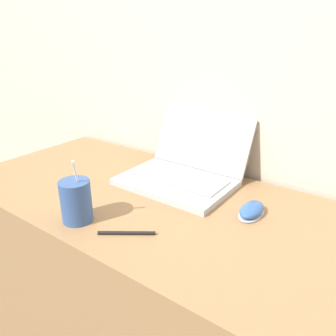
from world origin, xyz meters
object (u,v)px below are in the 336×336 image
at_px(laptop, 185,168).
at_px(computer_mouse, 252,210).
at_px(pen, 127,233).
at_px(drink_cup, 76,200).

bearing_deg(laptop, computer_mouse, -17.24).
bearing_deg(computer_mouse, pen, -127.94).
distance_m(drink_cup, pen, 0.16).
bearing_deg(pen, drink_cup, -170.56).
xyz_separation_m(computer_mouse, pen, (-0.21, -0.27, -0.01)).
xyz_separation_m(drink_cup, pen, (0.15, 0.02, -0.05)).
height_order(drink_cup, computer_mouse, drink_cup).
relative_size(drink_cup, pen, 1.48).
bearing_deg(drink_cup, computer_mouse, 39.29).
relative_size(computer_mouse, pen, 0.89).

